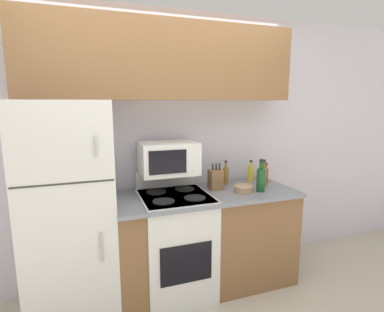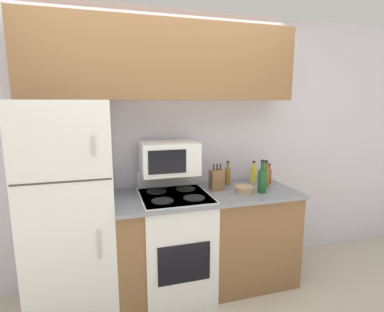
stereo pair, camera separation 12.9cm
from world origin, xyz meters
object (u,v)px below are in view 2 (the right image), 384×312
bottle_hot_sauce (269,175)px  bottle_olive_oil (266,176)px  knife_block (217,180)px  bottle_cooking_spray (254,174)px  stove (175,242)px  bottle_vinegar (228,175)px  bottle_wine_green (262,180)px  bowl (244,189)px  refrigerator (71,209)px  microwave (169,158)px

bottle_hot_sauce → bottle_olive_oil: size_ratio=0.77×
knife_block → bottle_cooking_spray: size_ratio=1.14×
bottle_olive_oil → stove: bearing=-178.2°
bottle_hot_sauce → bottle_cooking_spray: bearing=151.7°
bottle_vinegar → bottle_cooking_spray: size_ratio=1.09×
knife_block → bottle_wine_green: size_ratio=0.83×
bottle_wine_green → bottle_cooking_spray: bottle_wine_green is taller
knife_block → bowl: size_ratio=1.43×
refrigerator → knife_block: 1.28m
stove → bottle_hot_sauce: bottle_hot_sauce is taller
bowl → bottle_wine_green: size_ratio=0.59×
bottle_cooking_spray → knife_block: bearing=-162.4°
bottle_cooking_spray → bottle_hot_sauce: bearing=-28.3°
microwave → bottle_olive_oil: microwave is taller
bowl → bottle_olive_oil: 0.32m
microwave → bottle_wine_green: 0.86m
bottle_hot_sauce → bottle_vinegar: 0.43m
bottle_vinegar → bottle_olive_oil: bearing=-28.3°
bottle_wine_green → bottle_hot_sauce: bearing=49.4°
knife_block → bottle_hot_sauce: size_ratio=1.25×
bottle_hot_sauce → bottle_wine_green: size_ratio=0.67×
bottle_hot_sauce → knife_block: bearing=-173.0°
microwave → bottle_wine_green: microwave is taller
stove → bottle_hot_sauce: bearing=8.2°
bottle_vinegar → refrigerator: bearing=-172.8°
bottle_olive_oil → bottle_cooking_spray: size_ratio=1.18×
bottle_wine_green → bottle_cooking_spray: 0.36m
bottle_vinegar → stove: bearing=-160.9°
stove → bottle_olive_oil: size_ratio=4.15×
refrigerator → bottle_olive_oil: refrigerator is taller
microwave → bottle_wine_green: size_ratio=1.67×
knife_block → microwave: bearing=173.1°
refrigerator → bottle_hot_sauce: 1.87m
microwave → bottle_cooking_spray: microwave is taller
microwave → knife_block: size_ratio=2.01×
bowl → microwave: bearing=161.3°
microwave → bottle_wine_green: (0.80, -0.25, -0.20)m
bowl → bottle_hot_sauce: 0.46m
bottle_olive_oil → bottle_cooking_spray: bottle_olive_oil is taller
bottle_hot_sauce → bottle_vinegar: bottle_vinegar is taller
refrigerator → bottle_cooking_spray: bearing=6.5°
bottle_hot_sauce → bottle_cooking_spray: 0.15m
refrigerator → stove: size_ratio=1.61×
microwave → bottle_hot_sauce: bearing=1.1°
microwave → bottle_cooking_spray: 0.93m
stove → microwave: bearing=99.4°
bowl → bottle_hot_sauce: bearing=31.4°
stove → bottle_vinegar: size_ratio=4.50×
bottle_hot_sauce → bottle_olive_oil: bearing=-131.3°
bowl → bottle_vinegar: (-0.04, 0.30, 0.06)m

